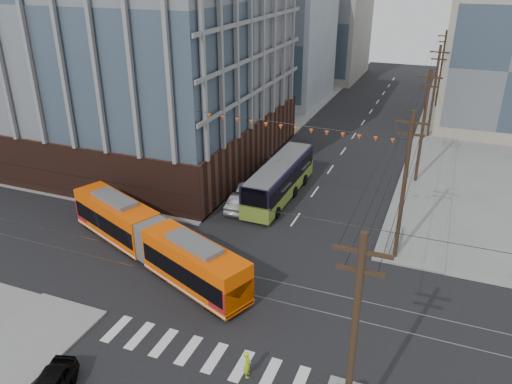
# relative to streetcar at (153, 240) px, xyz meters

# --- Properties ---
(ground) EXTENTS (160.00, 160.00, 0.00)m
(ground) POSITION_rel_streetcar_xyz_m (7.49, -4.16, -1.71)
(ground) COLOR slate
(office_building) EXTENTS (30.00, 25.00, 28.60)m
(office_building) POSITION_rel_streetcar_xyz_m (-14.51, 18.84, 12.59)
(office_building) COLOR #381E16
(office_building) RESTS_ON ground
(bg_bldg_nw_near) EXTENTS (18.00, 16.00, 18.00)m
(bg_bldg_nw_near) POSITION_rel_streetcar_xyz_m (-9.51, 47.84, 7.29)
(bg_bldg_nw_near) COLOR #8C99A5
(bg_bldg_nw_near) RESTS_ON ground
(bg_bldg_ne_near) EXTENTS (14.00, 14.00, 16.00)m
(bg_bldg_ne_near) POSITION_rel_streetcar_xyz_m (23.49, 43.84, 6.29)
(bg_bldg_ne_near) COLOR gray
(bg_bldg_ne_near) RESTS_ON ground
(bg_bldg_nw_far) EXTENTS (16.00, 18.00, 20.00)m
(bg_bldg_nw_far) POSITION_rel_streetcar_xyz_m (-6.51, 67.84, 8.29)
(bg_bldg_nw_far) COLOR gray
(bg_bldg_nw_far) RESTS_ON ground
(bg_bldg_ne_far) EXTENTS (16.00, 16.00, 14.00)m
(bg_bldg_ne_far) POSITION_rel_streetcar_xyz_m (25.49, 63.84, 5.29)
(bg_bldg_ne_far) COLOR #8C99A5
(bg_bldg_ne_far) RESTS_ON ground
(utility_pole_near) EXTENTS (0.30, 0.30, 11.00)m
(utility_pole_near) POSITION_rel_streetcar_xyz_m (15.99, -10.16, 3.79)
(utility_pole_near) COLOR black
(utility_pole_near) RESTS_ON ground
(utility_pole_far) EXTENTS (0.30, 0.30, 11.00)m
(utility_pole_far) POSITION_rel_streetcar_xyz_m (15.99, 51.84, 3.79)
(utility_pole_far) COLOR black
(utility_pole_far) RESTS_ON ground
(streetcar) EXTENTS (17.36, 9.16, 3.42)m
(streetcar) POSITION_rel_streetcar_xyz_m (0.00, 0.00, 0.00)
(streetcar) COLOR #EF5004
(streetcar) RESTS_ON ground
(city_bus) EXTENTS (2.81, 12.14, 3.43)m
(city_bus) POSITION_rel_streetcar_xyz_m (4.75, 13.61, 0.00)
(city_bus) COLOR black
(city_bus) RESTS_ON ground
(parked_car_silver) EXTENTS (1.75, 4.62, 1.50)m
(parked_car_silver) POSITION_rel_streetcar_xyz_m (2.55, 10.00, -0.96)
(parked_car_silver) COLOR #ABABAE
(parked_car_silver) RESTS_ON ground
(parked_car_white) EXTENTS (2.49, 4.48, 1.23)m
(parked_car_white) POSITION_rel_streetcar_xyz_m (1.78, 12.53, -1.10)
(parked_car_white) COLOR white
(parked_car_white) RESTS_ON ground
(parked_car_grey) EXTENTS (2.59, 5.04, 1.36)m
(parked_car_grey) POSITION_rel_streetcar_xyz_m (2.16, 19.66, -1.03)
(parked_car_grey) COLOR slate
(parked_car_grey) RESTS_ON ground
(pedestrian) EXTENTS (0.55, 0.67, 1.58)m
(pedestrian) POSITION_rel_streetcar_xyz_m (10.43, -7.68, -0.92)
(pedestrian) COLOR #C3F41C
(pedestrian) RESTS_ON ground
(jersey_barrier) EXTENTS (0.92, 3.82, 0.76)m
(jersey_barrier) POSITION_rel_streetcar_xyz_m (15.79, 8.87, -1.33)
(jersey_barrier) COLOR slate
(jersey_barrier) RESTS_ON ground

